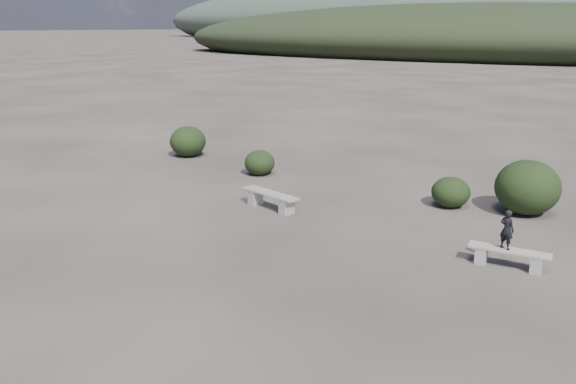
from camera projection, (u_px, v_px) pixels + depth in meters
The scene contains 8 objects.
ground at pixel (221, 295), 10.87m from camera, with size 1200.00×1200.00×0.00m, color #2E2824.
bench_left at pixel (270, 199), 15.91m from camera, with size 1.98×0.78×0.48m.
bench_right at pixel (509, 256), 12.05m from camera, with size 1.70×0.50×0.42m.
seated_person at pixel (507, 229), 11.92m from camera, with size 0.32×0.21×0.87m, color black.
shrub_a at pixel (260, 163), 19.54m from camera, with size 1.07×1.07×0.87m, color black.
shrub_c at pixel (451, 192), 16.06m from camera, with size 1.10×1.10×0.88m, color black.
shrub_d at pixel (527, 187), 15.38m from camera, with size 1.73×1.73×1.51m, color black.
shrub_f at pixel (188, 141), 22.29m from camera, with size 1.42×1.42×1.20m, color black.
Camera 1 is at (6.49, -7.53, 5.01)m, focal length 35.00 mm.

